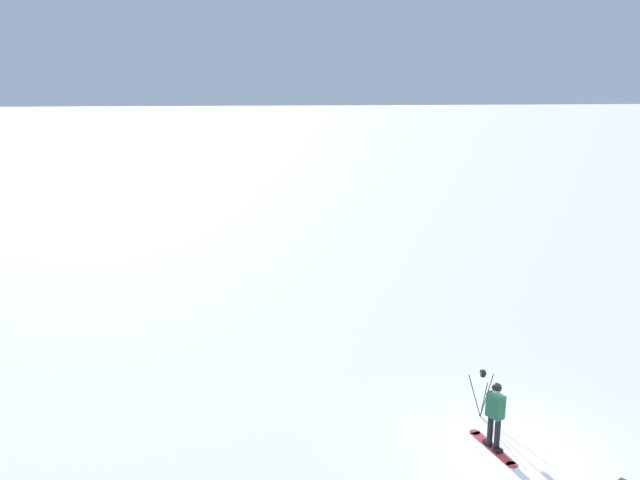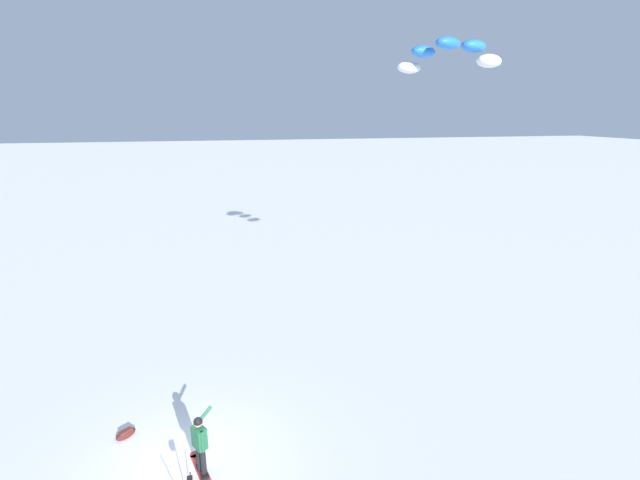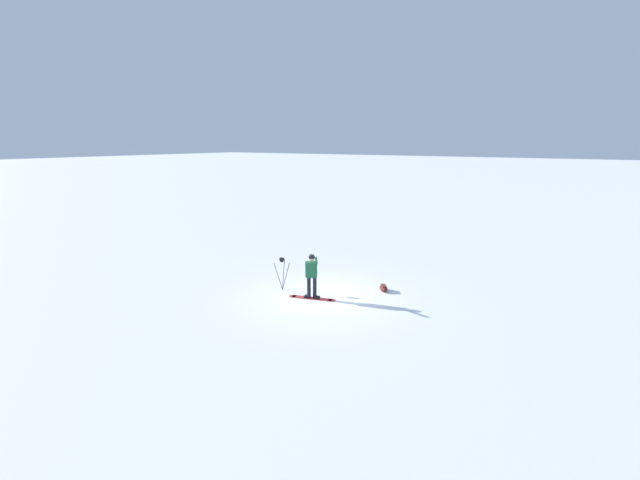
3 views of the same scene
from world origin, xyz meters
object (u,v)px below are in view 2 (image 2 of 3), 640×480
at_px(snowboarder, 200,440).
at_px(snowboard, 203,472).
at_px(traction_kite, 447,54).
at_px(gear_bag_large, 126,434).

xyz_separation_m(snowboarder, snowboard, (-0.01, 0.00, -1.03)).
relative_size(traction_kite, gear_bag_large, 6.24).
bearing_deg(traction_kite, snowboard, -148.17).
bearing_deg(gear_bag_large, snowboarder, -41.20).
bearing_deg(snowboarder, traction_kite, 31.86).
relative_size(snowboard, traction_kite, 0.43).
height_order(snowboarder, gear_bag_large, snowboarder).
distance_m(snowboard, gear_bag_large, 2.92).
height_order(traction_kite, gear_bag_large, traction_kite).
xyz_separation_m(snowboard, gear_bag_large, (-2.20, 1.92, 0.11)).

